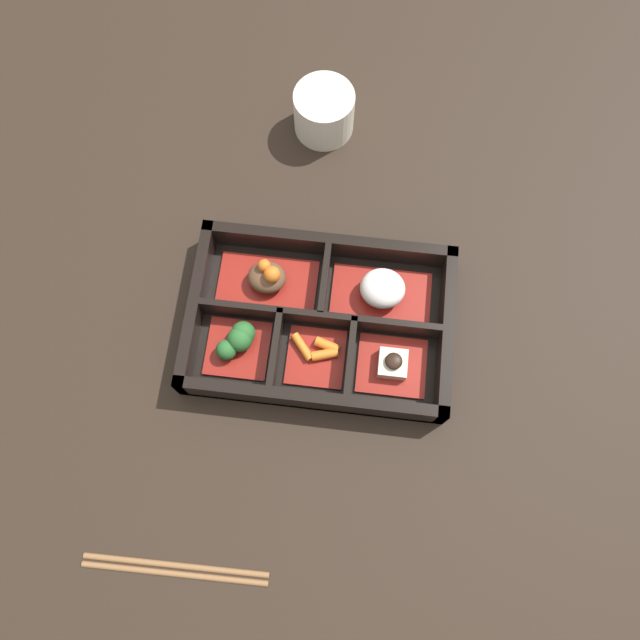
# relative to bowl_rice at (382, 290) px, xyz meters

# --- Properties ---
(ground_plane) EXTENTS (3.00, 3.00, 0.00)m
(ground_plane) POSITION_rel_bowl_rice_xyz_m (-0.07, -0.05, -0.03)
(ground_plane) COLOR black
(bento_base) EXTENTS (0.33, 0.22, 0.01)m
(bento_base) POSITION_rel_bowl_rice_xyz_m (-0.07, -0.05, -0.02)
(bento_base) COLOR black
(bento_base) RESTS_ON ground_plane
(bento_rim) EXTENTS (0.33, 0.22, 0.05)m
(bento_rim) POSITION_rel_bowl_rice_xyz_m (-0.07, -0.05, -0.00)
(bento_rim) COLOR black
(bento_rim) RESTS_ON ground_plane
(bowl_stew) EXTENTS (0.13, 0.07, 0.05)m
(bowl_stew) POSITION_rel_bowl_rice_xyz_m (-0.15, 0.00, -0.00)
(bowl_stew) COLOR maroon
(bowl_stew) RESTS_ON bento_base
(bowl_rice) EXTENTS (0.13, 0.07, 0.04)m
(bowl_rice) POSITION_rel_bowl_rice_xyz_m (0.00, 0.00, 0.00)
(bowl_rice) COLOR maroon
(bowl_rice) RESTS_ON bento_base
(bowl_greens) EXTENTS (0.08, 0.08, 0.04)m
(bowl_greens) POSITION_rel_bowl_rice_xyz_m (-0.17, -0.09, -0.00)
(bowl_greens) COLOR maroon
(bowl_greens) RESTS_ON bento_base
(bowl_carrots) EXTENTS (0.07, 0.08, 0.02)m
(bowl_carrots) POSITION_rel_bowl_rice_xyz_m (-0.08, -0.09, -0.01)
(bowl_carrots) COLOR maroon
(bowl_carrots) RESTS_ON bento_base
(bowl_tofu) EXTENTS (0.09, 0.08, 0.03)m
(bowl_tofu) POSITION_rel_bowl_rice_xyz_m (0.02, -0.09, -0.01)
(bowl_tofu) COLOR maroon
(bowl_tofu) RESTS_ON bento_base
(tea_cup) EXTENTS (0.08, 0.08, 0.07)m
(tea_cup) POSITION_rel_bowl_rice_xyz_m (-0.10, 0.25, 0.01)
(tea_cup) COLOR beige
(tea_cup) RESTS_ON ground_plane
(chopsticks) EXTENTS (0.22, 0.02, 0.01)m
(chopsticks) POSITION_rel_bowl_rice_xyz_m (-0.21, -0.36, -0.02)
(chopsticks) COLOR brown
(chopsticks) RESTS_ON ground_plane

